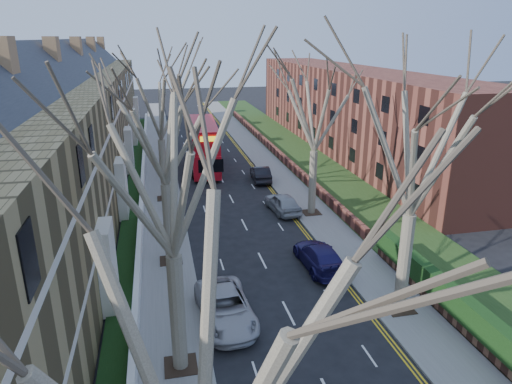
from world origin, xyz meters
TOP-DOWN VIEW (x-y plane):
  - pavement_left at (-6.00, 39.00)m, footprint 3.00×102.00m
  - pavement_right at (6.00, 39.00)m, footprint 3.00×102.00m
  - terrace_left at (-13.65, 31.00)m, footprint 9.70×78.00m
  - flats_right at (17.46, 43.00)m, footprint 13.97×54.00m
  - front_wall_left at (-7.65, 31.00)m, footprint 0.30×78.00m
  - grass_verge_right at (10.50, 39.00)m, footprint 6.00×102.00m
  - tree_left_near at (-5.70, -4.00)m, footprint 9.80×9.80m
  - tree_left_mid at (-5.70, 6.00)m, footprint 10.50×10.50m
  - tree_left_far at (-5.70, 16.00)m, footprint 10.15×10.15m
  - tree_left_dist at (-5.70, 28.00)m, footprint 10.50×10.50m
  - tree_right_mid at (5.70, 8.00)m, footprint 10.50×10.50m
  - tree_right_far at (5.70, 22.00)m, footprint 10.15×10.15m
  - double_decker_bus at (-1.20, 37.40)m, footprint 3.43×11.94m
  - car_left_far at (-3.27, 9.06)m, footprint 2.80×5.59m
  - car_right_near at (3.25, 13.38)m, footprint 2.23×5.22m
  - car_right_mid at (3.57, 23.00)m, footprint 2.38×4.76m
  - car_right_far at (3.70, 31.61)m, footprint 1.89×4.63m

SIDE VIEW (x-z plane):
  - pavement_left at x=-6.00m, z-range 0.00..0.12m
  - pavement_right at x=6.00m, z-range 0.00..0.12m
  - grass_verge_right at x=10.50m, z-range 0.12..0.18m
  - front_wall_left at x=-7.65m, z-range 0.12..1.12m
  - car_right_far at x=3.70m, z-range 0.00..1.49m
  - car_right_near at x=3.25m, z-range 0.00..1.50m
  - car_left_far at x=-3.27m, z-range 0.00..1.52m
  - car_right_mid at x=3.57m, z-range 0.00..1.56m
  - double_decker_bus at x=-1.20m, z-range -0.03..4.88m
  - flats_right at x=17.46m, z-range -0.02..9.98m
  - terrace_left at x=-13.65m, z-range -1.27..12.33m
  - tree_left_near at x=-5.70m, z-range 2.06..15.79m
  - tree_left_far at x=-5.70m, z-range 2.13..16.35m
  - tree_right_far at x=5.70m, z-range 2.13..16.35m
  - tree_left_mid at x=-5.70m, z-range 2.20..16.91m
  - tree_right_mid at x=5.70m, z-range 2.20..16.91m
  - tree_left_dist at x=-5.70m, z-range 2.20..16.91m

